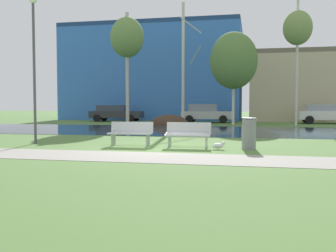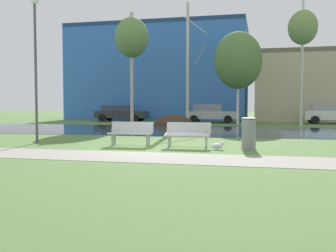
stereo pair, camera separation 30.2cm
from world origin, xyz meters
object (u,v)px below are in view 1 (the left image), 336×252
at_px(trash_bin, 249,133).
at_px(parked_sedan_second_silver, 206,113).
at_px(seagull, 218,145).
at_px(streetlamp, 34,46).
at_px(bench_left, 131,133).
at_px(bench_right, 188,134).
at_px(parked_van_nearest_dark, 116,113).
at_px(parked_hatch_third_white, 325,114).

relative_size(trash_bin, parked_sedan_second_silver, 0.26).
bearing_deg(seagull, parked_sedan_second_silver, 97.84).
xyz_separation_m(streetlamp, parked_sedan_second_silver, (4.46, 18.54, -2.95)).
distance_m(bench_left, streetlamp, 5.04).
relative_size(bench_right, streetlamp, 0.28).
relative_size(trash_bin, streetlamp, 0.19).
bearing_deg(streetlamp, seagull, -4.15).
bearing_deg(parked_sedan_second_silver, streetlamp, -103.52).
xyz_separation_m(parked_van_nearest_dark, parked_sedan_second_silver, (8.05, -0.53, 0.04)).
bearing_deg(parked_van_nearest_dark, trash_bin, -58.84).
bearing_deg(bench_right, parked_van_nearest_dark, 116.64).
xyz_separation_m(parked_sedan_second_silver, parked_hatch_third_white, (9.26, 0.18, -0.01)).
distance_m(bench_left, seagull, 3.30).
bearing_deg(parked_sedan_second_silver, parked_hatch_third_white, 1.13).
height_order(bench_right, streetlamp, streetlamp).
bearing_deg(bench_left, parked_hatch_third_white, 62.14).
bearing_deg(bench_left, parked_sedan_second_silver, 88.08).
height_order(bench_right, parked_hatch_third_white, parked_hatch_third_white).
bearing_deg(trash_bin, bench_right, 173.09).
height_order(bench_right, trash_bin, trash_bin).
bearing_deg(trash_bin, parked_hatch_third_white, 73.43).
bearing_deg(parked_hatch_third_white, streetlamp, -126.24).
bearing_deg(bench_left, parked_van_nearest_dark, 111.31).
bearing_deg(bench_left, bench_right, 0.00).
height_order(seagull, parked_van_nearest_dark, parked_van_nearest_dark).
height_order(seagull, parked_sedan_second_silver, parked_sedan_second_silver).
distance_m(seagull, parked_van_nearest_dark, 22.31).
distance_m(parked_van_nearest_dark, parked_hatch_third_white, 17.32).
bearing_deg(streetlamp, parked_van_nearest_dark, 100.68).
bearing_deg(seagull, trash_bin, 15.50).
xyz_separation_m(trash_bin, streetlamp, (-8.08, 0.24, 3.20)).
bearing_deg(trash_bin, parked_van_nearest_dark, 121.16).
bearing_deg(streetlamp, parked_hatch_third_white, 53.76).
xyz_separation_m(bench_right, streetlamp, (-5.96, -0.02, 3.27)).
distance_m(trash_bin, seagull, 1.12).
xyz_separation_m(parked_van_nearest_dark, parked_hatch_third_white, (17.32, -0.35, 0.03)).
bearing_deg(bench_right, parked_sedan_second_silver, 94.64).
height_order(bench_left, parked_hatch_third_white, parked_hatch_third_white).
relative_size(bench_left, bench_right, 1.00).
distance_m(seagull, parked_hatch_third_white, 20.36).
distance_m(trash_bin, parked_hatch_third_white, 19.78).
relative_size(seagull, parked_hatch_third_white, 0.11).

